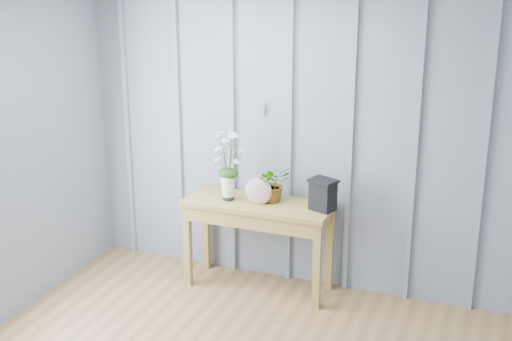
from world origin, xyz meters
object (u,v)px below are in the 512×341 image
at_px(sideboard, 258,215).
at_px(daisy_vase, 228,157).
at_px(felt_disc_vessel, 259,191).
at_px(carved_box, 323,194).

relative_size(sideboard, daisy_vase, 2.06).
bearing_deg(sideboard, felt_disc_vessel, -66.59).
bearing_deg(daisy_vase, sideboard, 9.21).
height_order(sideboard, daisy_vase, daisy_vase).
xyz_separation_m(daisy_vase, felt_disc_vessel, (0.27, -0.01, -0.25)).
distance_m(sideboard, felt_disc_vessel, 0.23).
height_order(sideboard, felt_disc_vessel, felt_disc_vessel).
height_order(daisy_vase, carved_box, daisy_vase).
relative_size(felt_disc_vessel, carved_box, 0.88).
distance_m(sideboard, daisy_vase, 0.54).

